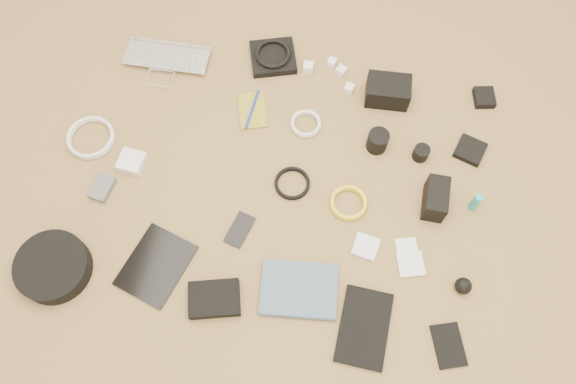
% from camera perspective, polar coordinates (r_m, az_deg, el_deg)
% --- Properties ---
extents(laptop, '(0.31, 0.22, 0.02)m').
position_cam_1_polar(laptop, '(2.07, -12.45, 12.30)').
color(laptop, silver).
rests_on(laptop, ground).
extents(headphone_pouch, '(0.19, 0.19, 0.03)m').
position_cam_1_polar(headphone_pouch, '(2.05, -1.53, 13.52)').
color(headphone_pouch, black).
rests_on(headphone_pouch, ground).
extents(headphones, '(0.16, 0.16, 0.02)m').
position_cam_1_polar(headphones, '(2.03, -1.54, 13.89)').
color(headphones, black).
rests_on(headphones, headphone_pouch).
extents(charger_a, '(0.03, 0.03, 0.03)m').
position_cam_1_polar(charger_a, '(2.02, 2.06, 12.54)').
color(charger_a, white).
rests_on(charger_a, ground).
extents(charger_b, '(0.03, 0.03, 0.03)m').
position_cam_1_polar(charger_b, '(2.04, 4.48, 12.98)').
color(charger_b, white).
rests_on(charger_b, ground).
extents(charger_c, '(0.04, 0.04, 0.03)m').
position_cam_1_polar(charger_c, '(2.02, 5.41, 12.15)').
color(charger_c, white).
rests_on(charger_c, ground).
extents(charger_d, '(0.04, 0.04, 0.03)m').
position_cam_1_polar(charger_d, '(1.98, 6.24, 10.41)').
color(charger_d, white).
rests_on(charger_d, ground).
extents(dslr_camera, '(0.15, 0.11, 0.08)m').
position_cam_1_polar(dslr_camera, '(1.96, 10.12, 10.07)').
color(dslr_camera, black).
rests_on(dslr_camera, ground).
extents(lens_pouch, '(0.08, 0.09, 0.03)m').
position_cam_1_polar(lens_pouch, '(2.06, 19.30, 9.05)').
color(lens_pouch, black).
rests_on(lens_pouch, ground).
extents(notebook_olive, '(0.13, 0.16, 0.01)m').
position_cam_1_polar(notebook_olive, '(1.94, -3.64, 8.26)').
color(notebook_olive, olive).
rests_on(notebook_olive, ground).
extents(pen_blue, '(0.02, 0.16, 0.01)m').
position_cam_1_polar(pen_blue, '(1.93, -3.66, 8.39)').
color(pen_blue, '#1332A1').
rests_on(pen_blue, notebook_olive).
extents(cable_white_a, '(0.13, 0.13, 0.01)m').
position_cam_1_polar(cable_white_a, '(1.90, 1.82, 6.86)').
color(cable_white_a, silver).
rests_on(cable_white_a, ground).
extents(lens_a, '(0.08, 0.08, 0.07)m').
position_cam_1_polar(lens_a, '(1.86, 9.09, 5.14)').
color(lens_a, black).
rests_on(lens_a, ground).
extents(lens_b, '(0.06, 0.06, 0.05)m').
position_cam_1_polar(lens_b, '(1.88, 13.36, 3.88)').
color(lens_b, black).
rests_on(lens_b, ground).
extents(card_reader, '(0.11, 0.11, 0.02)m').
position_cam_1_polar(card_reader, '(1.94, 18.02, 4.06)').
color(card_reader, black).
rests_on(card_reader, ground).
extents(power_brick, '(0.08, 0.08, 0.03)m').
position_cam_1_polar(power_brick, '(1.89, -15.61, 2.97)').
color(power_brick, white).
rests_on(power_brick, ground).
extents(cable_white_b, '(0.17, 0.17, 0.01)m').
position_cam_1_polar(cable_white_b, '(1.99, -19.34, 5.14)').
color(cable_white_b, silver).
rests_on(cable_white_b, ground).
extents(cable_black, '(0.12, 0.12, 0.01)m').
position_cam_1_polar(cable_black, '(1.80, 0.43, 0.83)').
color(cable_black, black).
rests_on(cable_black, ground).
extents(cable_yellow, '(0.14, 0.14, 0.01)m').
position_cam_1_polar(cable_yellow, '(1.78, 6.14, -1.19)').
color(cable_yellow, yellow).
rests_on(cable_yellow, ground).
extents(flash, '(0.07, 0.12, 0.09)m').
position_cam_1_polar(flash, '(1.80, 14.76, -0.65)').
color(flash, black).
rests_on(flash, ground).
extents(lens_cleaner, '(0.03, 0.03, 0.08)m').
position_cam_1_polar(lens_cleaner, '(1.83, 18.52, -1.01)').
color(lens_cleaner, '#1AA0AB').
rests_on(lens_cleaner, ground).
extents(battery_charger, '(0.07, 0.10, 0.02)m').
position_cam_1_polar(battery_charger, '(1.88, -18.36, 0.39)').
color(battery_charger, '#525257').
rests_on(battery_charger, ground).
extents(tablet, '(0.22, 0.26, 0.01)m').
position_cam_1_polar(tablet, '(1.75, -13.26, -7.27)').
color(tablet, black).
rests_on(tablet, ground).
extents(phone, '(0.08, 0.12, 0.01)m').
position_cam_1_polar(phone, '(1.75, -4.93, -3.84)').
color(phone, black).
rests_on(phone, ground).
extents(filter_case_left, '(0.09, 0.09, 0.01)m').
position_cam_1_polar(filter_case_left, '(1.74, 7.91, -5.51)').
color(filter_case_left, silver).
rests_on(filter_case_left, ground).
extents(filter_case_mid, '(0.08, 0.08, 0.01)m').
position_cam_1_polar(filter_case_mid, '(1.76, 11.96, -5.60)').
color(filter_case_mid, silver).
rests_on(filter_case_mid, ground).
extents(filter_case_right, '(0.10, 0.10, 0.01)m').
position_cam_1_polar(filter_case_right, '(1.75, 12.35, -7.17)').
color(filter_case_right, silver).
rests_on(filter_case_right, ground).
extents(air_blower, '(0.06, 0.06, 0.05)m').
position_cam_1_polar(air_blower, '(1.75, 17.37, -9.09)').
color(air_blower, black).
rests_on(air_blower, ground).
extents(headphone_case, '(0.24, 0.24, 0.06)m').
position_cam_1_polar(headphone_case, '(1.82, -22.75, -7.05)').
color(headphone_case, black).
rests_on(headphone_case, ground).
extents(drive_case, '(0.17, 0.14, 0.04)m').
position_cam_1_polar(drive_case, '(1.68, -7.50, -10.71)').
color(drive_case, black).
rests_on(drive_case, ground).
extents(paperback, '(0.24, 0.19, 0.02)m').
position_cam_1_polar(paperback, '(1.67, 0.91, -12.69)').
color(paperback, '#445B74').
rests_on(paperback, ground).
extents(notebook_black_a, '(0.15, 0.23, 0.02)m').
position_cam_1_polar(notebook_black_a, '(1.68, 7.73, -13.46)').
color(notebook_black_a, black).
rests_on(notebook_black_a, ground).
extents(notebook_black_b, '(0.12, 0.14, 0.01)m').
position_cam_1_polar(notebook_black_b, '(1.72, 16.00, -14.76)').
color(notebook_black_b, black).
rests_on(notebook_black_b, ground).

